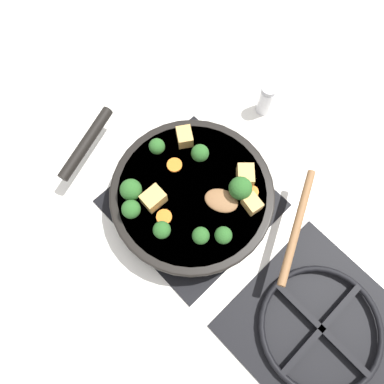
% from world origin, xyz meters
% --- Properties ---
extents(ground_plane, '(2.40, 2.40, 0.00)m').
position_xyz_m(ground_plane, '(0.00, 0.00, 0.00)').
color(ground_plane, white).
extents(front_burner_grate, '(0.31, 0.31, 0.03)m').
position_xyz_m(front_burner_grate, '(0.00, 0.00, 0.01)').
color(front_burner_grate, black).
rests_on(front_burner_grate, ground_plane).
extents(rear_burner_grate, '(0.31, 0.31, 0.03)m').
position_xyz_m(rear_burner_grate, '(0.00, 0.36, 0.01)').
color(rear_burner_grate, black).
rests_on(rear_burner_grate, ground_plane).
extents(skillet_pan, '(0.34, 0.45, 0.05)m').
position_xyz_m(skillet_pan, '(0.00, -0.00, 0.05)').
color(skillet_pan, black).
rests_on(skillet_pan, front_burner_grate).
extents(wooden_spoon, '(0.22, 0.24, 0.02)m').
position_xyz_m(wooden_spoon, '(-0.07, 0.13, 0.08)').
color(wooden_spoon, brown).
rests_on(wooden_spoon, skillet_pan).
extents(tofu_cube_center_large, '(0.04, 0.04, 0.03)m').
position_xyz_m(tofu_cube_center_large, '(0.07, -0.04, 0.09)').
color(tofu_cube_center_large, tan).
rests_on(tofu_cube_center_large, skillet_pan).
extents(tofu_cube_near_handle, '(0.03, 0.04, 0.03)m').
position_xyz_m(tofu_cube_near_handle, '(-0.06, 0.10, 0.09)').
color(tofu_cube_near_handle, tan).
rests_on(tofu_cube_near_handle, skillet_pan).
extents(tofu_cube_east_chunk, '(0.05, 0.05, 0.03)m').
position_xyz_m(tofu_cube_east_chunk, '(-0.10, 0.05, 0.09)').
color(tofu_cube_east_chunk, tan).
rests_on(tofu_cube_east_chunk, skillet_pan).
extents(tofu_cube_west_chunk, '(0.05, 0.05, 0.03)m').
position_xyz_m(tofu_cube_west_chunk, '(-0.07, -0.09, 0.09)').
color(tofu_cube_west_chunk, tan).
rests_on(tofu_cube_west_chunk, skillet_pan).
extents(broccoli_floret_near_spoon, '(0.03, 0.03, 0.04)m').
position_xyz_m(broccoli_floret_near_spoon, '(0.10, 0.02, 0.10)').
color(broccoli_floret_near_spoon, '#709956').
rests_on(broccoli_floret_near_spoon, skillet_pan).
extents(broccoli_floret_center_top, '(0.04, 0.04, 0.04)m').
position_xyz_m(broccoli_floret_center_top, '(0.11, -0.05, 0.10)').
color(broccoli_floret_center_top, '#709956').
rests_on(broccoli_floret_center_top, skillet_pan).
extents(broccoli_floret_east_rim, '(0.03, 0.03, 0.04)m').
position_xyz_m(broccoli_floret_east_rim, '(0.02, 0.11, 0.10)').
color(broccoli_floret_east_rim, '#709956').
rests_on(broccoli_floret_east_rim, skillet_pan).
extents(broccoli_floret_west_rim, '(0.05, 0.05, 0.05)m').
position_xyz_m(broccoli_floret_west_rim, '(-0.07, 0.07, 0.11)').
color(broccoli_floret_west_rim, '#709956').
rests_on(broccoli_floret_west_rim, skillet_pan).
extents(broccoli_floret_north_edge, '(0.03, 0.03, 0.04)m').
position_xyz_m(broccoli_floret_north_edge, '(0.05, 0.08, 0.10)').
color(broccoli_floret_north_edge, '#709956').
rests_on(broccoli_floret_north_edge, skillet_pan).
extents(broccoli_floret_south_cluster, '(0.04, 0.04, 0.05)m').
position_xyz_m(broccoli_floret_south_cluster, '(0.09, -0.08, 0.10)').
color(broccoli_floret_south_cluster, '#709956').
rests_on(broccoli_floret_south_cluster, skillet_pan).
extents(broccoli_floret_mid_floret, '(0.04, 0.04, 0.04)m').
position_xyz_m(broccoli_floret_mid_floret, '(-0.06, -0.04, 0.10)').
color(broccoli_floret_mid_floret, '#709956').
rests_on(broccoli_floret_mid_floret, skillet_pan).
extents(broccoli_floret_small_inner, '(0.03, 0.03, 0.04)m').
position_xyz_m(broccoli_floret_small_inner, '(-0.01, -0.11, 0.10)').
color(broccoli_floret_small_inner, '#709956').
rests_on(broccoli_floret_small_inner, skillet_pan).
extents(carrot_slice_orange_thin, '(0.03, 0.03, 0.01)m').
position_xyz_m(carrot_slice_orange_thin, '(-0.01, -0.07, 0.08)').
color(carrot_slice_orange_thin, orange).
rests_on(carrot_slice_orange_thin, skillet_pan).
extents(carrot_slice_near_center, '(0.03, 0.03, 0.01)m').
position_xyz_m(carrot_slice_near_center, '(0.08, -0.00, 0.08)').
color(carrot_slice_near_center, orange).
rests_on(carrot_slice_near_center, skillet_pan).
extents(carrot_slice_edge_slice, '(0.03, 0.03, 0.01)m').
position_xyz_m(carrot_slice_edge_slice, '(-0.09, 0.08, 0.08)').
color(carrot_slice_edge_slice, orange).
rests_on(carrot_slice_edge_slice, skillet_pan).
extents(salt_shaker, '(0.04, 0.04, 0.09)m').
position_xyz_m(salt_shaker, '(-0.29, -0.05, 0.04)').
color(salt_shaker, white).
rests_on(salt_shaker, ground_plane).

